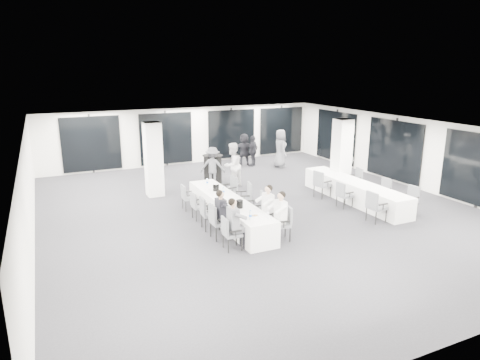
# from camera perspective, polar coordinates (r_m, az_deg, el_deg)

# --- Properties ---
(room) EXTENTS (14.04, 16.04, 2.84)m
(room) POSITION_cam_1_polar(r_m,az_deg,el_deg) (15.73, 3.56, 2.45)
(room) COLOR #232328
(room) RESTS_ON ground
(column_left) EXTENTS (0.60, 0.60, 2.80)m
(column_left) POSITION_cam_1_polar(r_m,az_deg,el_deg) (16.36, -11.46, 2.71)
(column_left) COLOR white
(column_left) RESTS_ON floor
(column_right) EXTENTS (0.60, 0.60, 2.80)m
(column_right) POSITION_cam_1_polar(r_m,az_deg,el_deg) (17.44, 13.38, 3.35)
(column_right) COLOR white
(column_right) RESTS_ON floor
(banquet_table_main) EXTENTS (0.90, 5.00, 0.75)m
(banquet_table_main) POSITION_cam_1_polar(r_m,az_deg,el_deg) (13.56, -1.56, -4.04)
(banquet_table_main) COLOR white
(banquet_table_main) RESTS_ON floor
(banquet_table_side) EXTENTS (0.90, 5.00, 0.75)m
(banquet_table_side) POSITION_cam_1_polar(r_m,az_deg,el_deg) (16.11, 14.95, -1.46)
(banquet_table_side) COLOR white
(banquet_table_side) RESTS_ON floor
(cocktail_table) EXTENTS (0.86, 0.86, 1.19)m
(cocktail_table) POSITION_cam_1_polar(r_m,az_deg,el_deg) (18.00, -3.65, 1.48)
(cocktail_table) COLOR black
(cocktail_table) RESTS_ON floor
(chair_main_left_near) EXTENTS (0.48, 0.53, 0.92)m
(chair_main_left_near) POSITION_cam_1_polar(r_m,az_deg,el_deg) (11.47, -1.40, -6.87)
(chair_main_left_near) COLOR #4E5155
(chair_main_left_near) RESTS_ON floor
(chair_main_left_second) EXTENTS (0.52, 0.58, 1.02)m
(chair_main_left_second) POSITION_cam_1_polar(r_m,az_deg,el_deg) (12.18, -3.04, -5.27)
(chair_main_left_second) COLOR #4E5155
(chair_main_left_second) RESTS_ON floor
(chair_main_left_mid) EXTENTS (0.54, 0.60, 1.01)m
(chair_main_left_mid) POSITION_cam_1_polar(r_m,az_deg,el_deg) (12.89, -4.38, -4.17)
(chair_main_left_mid) COLOR #4E5155
(chair_main_left_mid) RESTS_ON floor
(chair_main_left_fourth) EXTENTS (0.46, 0.51, 0.88)m
(chair_main_left_fourth) POSITION_cam_1_polar(r_m,az_deg,el_deg) (13.77, -5.74, -3.25)
(chair_main_left_fourth) COLOR #4E5155
(chair_main_left_fourth) RESTS_ON floor
(chair_main_left_far) EXTENTS (0.45, 0.51, 0.88)m
(chair_main_left_far) POSITION_cam_1_polar(r_m,az_deg,el_deg) (14.71, -7.08, -2.10)
(chair_main_left_far) COLOR #4E5155
(chair_main_left_far) RESTS_ON floor
(chair_main_right_near) EXTENTS (0.59, 0.62, 0.99)m
(chair_main_right_near) POSITION_cam_1_polar(r_m,az_deg,el_deg) (12.16, 5.87, -5.45)
(chair_main_right_near) COLOR #4E5155
(chair_main_right_near) RESTS_ON floor
(chair_main_right_second) EXTENTS (0.55, 0.59, 0.96)m
(chair_main_right_second) POSITION_cam_1_polar(r_m,az_deg,el_deg) (12.79, 4.10, -4.43)
(chair_main_right_second) COLOR #4E5155
(chair_main_right_second) RESTS_ON floor
(chair_main_right_mid) EXTENTS (0.59, 0.62, 0.98)m
(chair_main_right_mid) POSITION_cam_1_polar(r_m,az_deg,el_deg) (13.44, 2.49, -3.39)
(chair_main_right_mid) COLOR #4E5155
(chair_main_right_mid) RESTS_ON floor
(chair_main_right_fourth) EXTENTS (0.64, 0.67, 1.04)m
(chair_main_right_fourth) POSITION_cam_1_polar(r_m,az_deg,el_deg) (14.26, 0.70, -2.15)
(chair_main_right_fourth) COLOR #4E5155
(chair_main_right_fourth) RESTS_ON floor
(chair_main_right_far) EXTENTS (0.53, 0.58, 0.98)m
(chair_main_right_far) POSITION_cam_1_polar(r_m,az_deg,el_deg) (15.31, -1.25, -1.08)
(chair_main_right_far) COLOR #4E5155
(chair_main_right_far) RESTS_ON floor
(chair_side_left_near) EXTENTS (0.52, 0.58, 1.00)m
(chair_side_left_near) POSITION_cam_1_polar(r_m,az_deg,el_deg) (14.08, 17.54, -3.17)
(chair_side_left_near) COLOR #4E5155
(chair_side_left_near) RESTS_ON floor
(chair_side_left_mid) EXTENTS (0.47, 0.53, 0.90)m
(chair_side_left_mid) POSITION_cam_1_polar(r_m,az_deg,el_deg) (15.24, 13.60, -1.75)
(chair_side_left_mid) COLOR #4E5155
(chair_side_left_mid) RESTS_ON floor
(chair_side_left_far) EXTENTS (0.59, 0.63, 1.02)m
(chair_side_left_far) POSITION_cam_1_polar(r_m,az_deg,el_deg) (16.22, 10.74, -0.34)
(chair_side_left_far) COLOR #4E5155
(chair_side_left_far) RESTS_ON floor
(chair_side_right_near) EXTENTS (0.52, 0.57, 0.93)m
(chair_side_right_near) POSITION_cam_1_polar(r_m,az_deg,el_deg) (15.34, 21.80, -2.25)
(chair_side_right_near) COLOR #4E5155
(chair_side_right_near) RESTS_ON floor
(chair_side_right_mid) EXTENTS (0.51, 0.55, 0.89)m
(chair_side_right_mid) POSITION_cam_1_polar(r_m,az_deg,el_deg) (16.17, 18.62, -1.19)
(chair_side_right_mid) COLOR #4E5155
(chair_side_right_mid) RESTS_ON floor
(chair_side_right_far) EXTENTS (0.56, 0.59, 0.96)m
(chair_side_right_far) POSITION_cam_1_polar(r_m,az_deg,el_deg) (17.27, 15.16, 0.21)
(chair_side_right_far) COLOR #4E5155
(chair_side_right_far) RESTS_ON floor
(seated_guest_a) EXTENTS (0.50, 0.38, 1.44)m
(seated_guest_a) POSITION_cam_1_polar(r_m,az_deg,el_deg) (11.43, -0.65, -5.39)
(seated_guest_a) COLOR #585A60
(seated_guest_a) RESTS_ON floor
(seated_guest_b) EXTENTS (0.50, 0.38, 1.44)m
(seated_guest_b) POSITION_cam_1_polar(r_m,az_deg,el_deg) (12.16, -2.31, -4.12)
(seated_guest_b) COLOR black
(seated_guest_b) RESTS_ON floor
(seated_guest_c) EXTENTS (0.50, 0.38, 1.44)m
(seated_guest_c) POSITION_cam_1_polar(r_m,az_deg,el_deg) (12.01, 5.17, -4.43)
(seated_guest_c) COLOR silver
(seated_guest_c) RESTS_ON floor
(seated_guest_d) EXTENTS (0.50, 0.38, 1.44)m
(seated_guest_d) POSITION_cam_1_polar(r_m,az_deg,el_deg) (12.62, 3.49, -3.43)
(seated_guest_d) COLOR silver
(seated_guest_d) RESTS_ON floor
(standing_guest_a) EXTENTS (0.94, 0.84, 2.13)m
(standing_guest_a) POSITION_cam_1_polar(r_m,az_deg,el_deg) (19.25, -11.18, 3.52)
(standing_guest_a) COLOR black
(standing_guest_a) RESTS_ON floor
(standing_guest_b) EXTENTS (1.17, 0.99, 2.07)m
(standing_guest_b) POSITION_cam_1_polar(r_m,az_deg,el_deg) (17.23, -1.03, 2.38)
(standing_guest_b) COLOR silver
(standing_guest_b) RESTS_ON floor
(standing_guest_c) EXTENTS (1.31, 1.09, 1.81)m
(standing_guest_c) POSITION_cam_1_polar(r_m,az_deg,el_deg) (17.58, -3.67, 2.17)
(standing_guest_c) COLOR #585A60
(standing_guest_c) RESTS_ON floor
(standing_guest_d) EXTENTS (1.14, 1.09, 1.72)m
(standing_guest_d) POSITION_cam_1_polar(r_m,az_deg,el_deg) (20.99, 1.75, 4.18)
(standing_guest_d) COLOR black
(standing_guest_d) RESTS_ON floor
(standing_guest_e) EXTENTS (0.70, 1.05, 2.08)m
(standing_guest_e) POSITION_cam_1_polar(r_m,az_deg,el_deg) (20.85, 5.40, 4.54)
(standing_guest_e) COLOR #585A60
(standing_guest_e) RESTS_ON floor
(standing_guest_f) EXTENTS (1.74, 0.94, 1.80)m
(standing_guest_f) POSITION_cam_1_polar(r_m,az_deg,el_deg) (21.19, 0.55, 4.39)
(standing_guest_f) COLOR black
(standing_guest_f) RESTS_ON floor
(standing_guest_h) EXTENTS (0.70, 1.04, 2.05)m
(standing_guest_h) POSITION_cam_1_polar(r_m,az_deg,el_deg) (18.90, 13.89, 3.04)
(standing_guest_h) COLOR silver
(standing_guest_h) RESTS_ON floor
(ice_bucket_near) EXTENTS (0.21, 0.21, 0.23)m
(ice_bucket_near) POSITION_cam_1_polar(r_m,az_deg,el_deg) (12.56, -0.05, -3.23)
(ice_bucket_near) COLOR black
(ice_bucket_near) RESTS_ON banquet_table_main
(ice_bucket_far) EXTENTS (0.21, 0.21, 0.24)m
(ice_bucket_far) POSITION_cam_1_polar(r_m,az_deg,el_deg) (14.28, -3.22, -0.98)
(ice_bucket_far) COLOR black
(ice_bucket_far) RESTS_ON banquet_table_main
(water_bottle_a) EXTENTS (0.08, 0.08, 0.24)m
(water_bottle_a) POSITION_cam_1_polar(r_m,az_deg,el_deg) (11.67, 1.40, -4.67)
(water_bottle_a) COLOR silver
(water_bottle_a) RESTS_ON banquet_table_main
(water_bottle_b) EXTENTS (0.07, 0.07, 0.22)m
(water_bottle_b) POSITION_cam_1_polar(r_m,az_deg,el_deg) (13.92, -2.22, -1.45)
(water_bottle_b) COLOR silver
(water_bottle_b) RESTS_ON banquet_table_main
(water_bottle_c) EXTENTS (0.07, 0.07, 0.22)m
(water_bottle_c) POSITION_cam_1_polar(r_m,az_deg,el_deg) (15.04, -4.39, -0.23)
(water_bottle_c) COLOR silver
(water_bottle_c) RESTS_ON banquet_table_main
(plate_a) EXTENTS (0.18, 0.18, 0.03)m
(plate_a) POSITION_cam_1_polar(r_m,az_deg,el_deg) (11.92, 1.50, -4.78)
(plate_a) COLOR white
(plate_a) RESTS_ON banquet_table_main
(plate_b) EXTENTS (0.21, 0.21, 0.03)m
(plate_b) POSITION_cam_1_polar(r_m,az_deg,el_deg) (11.94, 2.09, -4.75)
(plate_b) COLOR white
(plate_b) RESTS_ON banquet_table_main
(plate_c) EXTENTS (0.20, 0.20, 0.03)m
(plate_c) POSITION_cam_1_polar(r_m,az_deg,el_deg) (13.17, -0.35, -2.84)
(plate_c) COLOR white
(plate_c) RESTS_ON banquet_table_main
(wine_glass) EXTENTS (0.07, 0.07, 0.19)m
(wine_glass) POSITION_cam_1_polar(r_m,az_deg,el_deg) (11.73, 3.75, -4.48)
(wine_glass) COLOR silver
(wine_glass) RESTS_ON banquet_table_main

